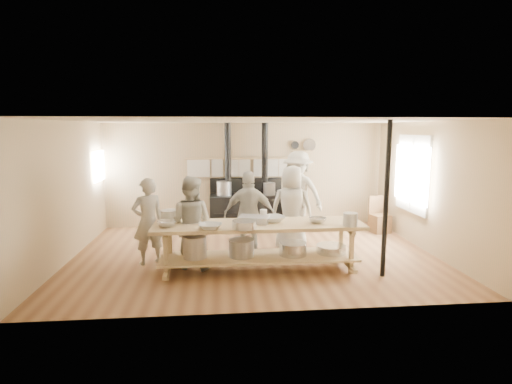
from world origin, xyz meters
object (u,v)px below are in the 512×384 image
Objects in this scene: cook_by_window at (298,193)px; roasting_pan at (254,219)px; chair at (379,222)px; cook_left at (191,222)px; stove at (246,208)px; cook_right at (249,215)px; cook_far_left at (148,221)px; cook_center at (292,209)px; prep_table at (258,242)px.

cook_by_window is 3.82× the size of roasting_pan.
cook_left is at bearing -165.67° from chair.
stove is 1.55× the size of cook_right.
cook_right is 0.86× the size of cook_by_window.
cook_far_left is 5.45m from chair.
cook_center reaches higher than chair.
prep_table is 4.18× the size of chair.
stove is 2.09m from cook_center.
cook_left is at bearing 168.05° from roasting_pan.
stove reaches higher than cook_left.
chair is (3.25, 1.59, -0.58)m from cook_right.
prep_table is at bearing -154.43° from chair.
cook_far_left is 0.82× the size of cook_by_window.
cook_left is (0.79, -0.28, 0.03)m from cook_far_left.
stove reaches higher than roasting_pan.
cook_left reaches higher than prep_table.
cook_right is at bearing 38.33° from cook_center.
stove reaches higher than cook_by_window.
roasting_pan is (-3.22, -2.31, 0.65)m from chair.
cook_far_left reaches higher than roasting_pan.
roasting_pan is (-1.24, -2.38, -0.07)m from cook_by_window.
cook_right reaches higher than cook_far_left.
stove reaches higher than cook_center.
cook_by_window is at bearing -88.72° from cook_center.
cook_right is at bearing -89.09° from cook_by_window.
cook_right is 0.73m from roasting_pan.
cook_center reaches higher than roasting_pan.
cook_center is 3.41× the size of roasting_pan.
chair is at bearing 36.28° from cook_by_window.
cook_right is (1.08, 0.49, 0.01)m from cook_left.
prep_table is 2.74m from cook_by_window.
cook_right is (-0.88, -0.33, -0.03)m from cook_center.
cook_left reaches higher than chair.
cook_center is at bearing 54.88° from prep_table.
roasting_pan is (-0.07, 0.06, 0.39)m from prep_table.
cook_left is 1.91× the size of chair.
stove is 1.49× the size of cook_center.
cook_left reaches higher than cook_far_left.
cook_far_left is 1.96m from roasting_pan.
stove is 3.15m from cook_far_left.
roasting_pan is (0.02, -0.73, 0.07)m from cook_right.
prep_table is 2.15× the size of cook_right.
cook_far_left is at bearing -128.67° from stove.
chair is (2.37, 1.25, -0.62)m from cook_center.
cook_right is at bearing -136.75° from cook_left.
cook_far_left is at bearing 164.85° from roasting_pan.
prep_table is 2.27× the size of cook_far_left.
cook_center is (2.74, 0.55, 0.08)m from cook_far_left.
chair is at bearing -134.52° from cook_center.
cook_by_window reaches higher than cook_far_left.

